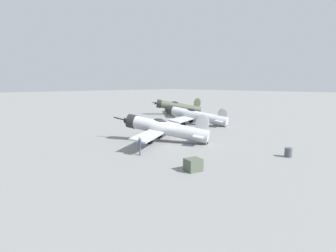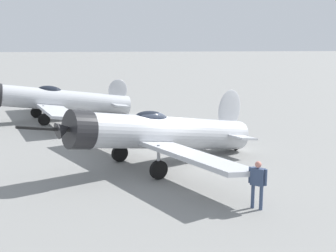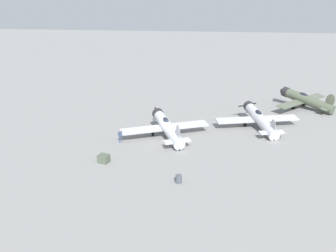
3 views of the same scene
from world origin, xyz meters
name	(u,v)px [view 1 (image 1 of 3)]	position (x,y,z in m)	size (l,w,h in m)	color
ground_plane	(168,142)	(0.00, 0.00, 0.00)	(400.00, 400.00, 0.00)	gray
airplane_foreground	(164,128)	(0.24, -0.44, 1.53)	(11.51, 10.61, 3.33)	#B7BABF
airplane_mid_apron	(194,115)	(-12.18, -6.60, 1.44)	(12.19, 11.15, 2.95)	#B7BABF
airplane_far_line	(177,107)	(-20.51, -18.44, 1.62)	(9.92, 11.18, 3.53)	#4C5442
ground_crew_mechanic	(140,144)	(5.86, 2.36, 1.02)	(0.47, 0.53, 1.69)	#384766
equipment_crate	(193,165)	(5.84, 8.74, 0.47)	(1.37, 1.27, 0.94)	#4C5647
fuel_drum	(288,152)	(-3.26, 12.07, 0.42)	(0.68, 0.68, 0.83)	#474C56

